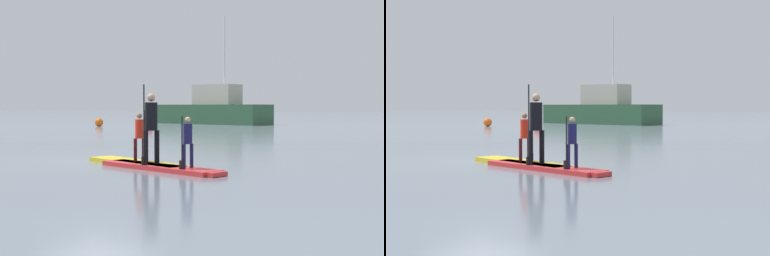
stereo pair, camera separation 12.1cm
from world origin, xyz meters
The scene contains 9 objects.
ground_plane centered at (0.00, 0.00, 0.00)m, with size 240.00×240.00×0.00m, color slate.
paddleboard_near centered at (1.55, -0.35, 0.05)m, with size 3.47×1.69×0.10m.
paddler_child_solo centered at (1.56, -0.34, 0.74)m, with size 0.25×0.38×1.19m.
paddleboard_far centered at (2.50, -0.86, 0.05)m, with size 3.51×1.44×0.10m.
paddler_adult centered at (2.19, -0.78, 1.00)m, with size 0.34×0.49×1.77m.
paddler_child_front centered at (3.31, -1.08, 0.70)m, with size 0.23×0.38×1.09m.
fishing_boat_green_midground centered at (-11.62, 27.32, 1.05)m, with size 9.90×4.34×8.21m.
mooring_buoy_near centered at (-9.65, 15.99, 0.24)m, with size 0.49×0.49×0.49m, color red.
mooring_buoy_mid centered at (-15.55, 18.51, 0.29)m, with size 0.57×0.57×0.57m, color orange.
Camera 1 is at (9.36, -11.06, 1.40)m, focal length 52.87 mm.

